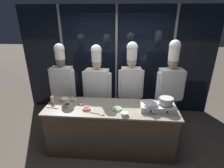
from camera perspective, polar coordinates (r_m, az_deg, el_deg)
ground_plane at (r=3.72m, az=-0.34°, el=-20.04°), size 24.00×24.00×0.00m
window_wall_back at (r=4.51m, az=1.44°, el=7.36°), size 4.85×0.09×2.70m
demo_counter at (r=3.43m, az=-0.36°, el=-14.28°), size 2.38×0.72×0.92m
portable_stove at (r=3.18m, az=14.62°, el=-7.18°), size 0.59×0.34×0.12m
frying_pan at (r=3.11m, az=12.31°, el=-5.82°), size 0.31×0.54×0.05m
stock_pot at (r=3.15m, az=17.26°, el=-5.23°), size 0.26×0.23×0.12m
squeeze_bottle_oil at (r=3.46m, az=-18.93°, el=-4.70°), size 0.06×0.06×0.17m
prep_bowl_carrots at (r=3.47m, az=-12.38°, el=-5.04°), size 0.10×0.10×0.03m
prep_bowl_soy_glaze at (r=3.28m, az=-14.40°, el=-6.70°), size 0.14×0.14×0.05m
prep_bowl_scallions at (r=3.09m, az=1.59°, el=-8.03°), size 0.16×0.16×0.04m
prep_bowl_chili_flakes at (r=3.31m, az=-9.98°, el=-6.23°), size 0.10×0.10×0.04m
prep_bowl_bell_pepper at (r=3.13m, az=-8.36°, el=-7.82°), size 0.14×0.14×0.04m
prep_bowl_chicken at (r=2.93m, az=4.11°, el=-9.67°), size 0.13×0.13×0.06m
prep_bowl_bean_sprouts at (r=3.51m, az=-15.17°, el=-4.83°), size 0.14×0.14×0.05m
serving_spoon_slotted at (r=3.30m, az=-18.22°, el=-7.42°), size 0.23×0.06×0.02m
serving_spoon_solid at (r=2.97m, az=-3.94°, el=-9.72°), size 0.28×0.10×0.02m
chef_head at (r=3.94m, az=-15.78°, el=0.84°), size 0.58×0.25×1.94m
chef_sous at (r=3.72m, az=-4.80°, el=-0.23°), size 0.62×0.29×1.93m
chef_line at (r=3.68m, az=6.17°, el=0.93°), size 0.53×0.23×1.99m
chef_pastry at (r=3.76m, az=18.45°, el=0.07°), size 0.60×0.32×2.04m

